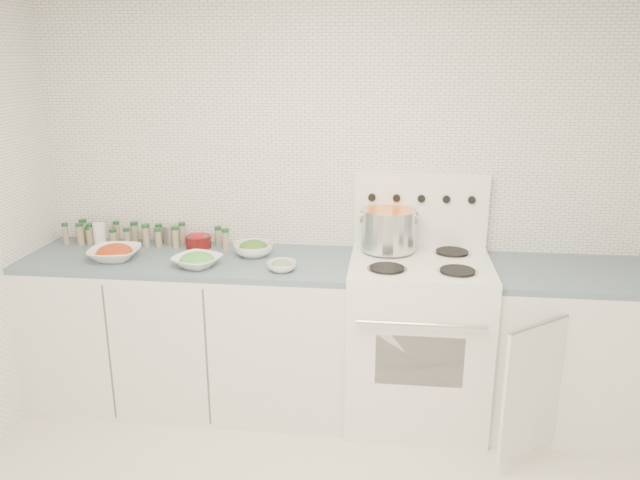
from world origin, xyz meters
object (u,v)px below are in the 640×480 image
at_px(stock_pot, 389,228).
at_px(bowl_tomato, 115,253).
at_px(bowl_snowpea, 197,261).
at_px(stove, 417,334).

distance_m(stock_pot, bowl_tomato, 1.54).
bearing_deg(bowl_snowpea, stock_pot, 15.76).
relative_size(stove, stock_pot, 4.20).
distance_m(stove, bowl_tomato, 1.76).
height_order(stock_pot, bowl_snowpea, stock_pot).
relative_size(stock_pot, bowl_snowpea, 1.02).
height_order(bowl_tomato, bowl_snowpea, bowl_tomato).
bearing_deg(bowl_snowpea, stove, 7.02).
xyz_separation_m(stove, bowl_snowpea, (-1.20, -0.15, 0.44)).
bearing_deg(stove, bowl_tomato, -177.22).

